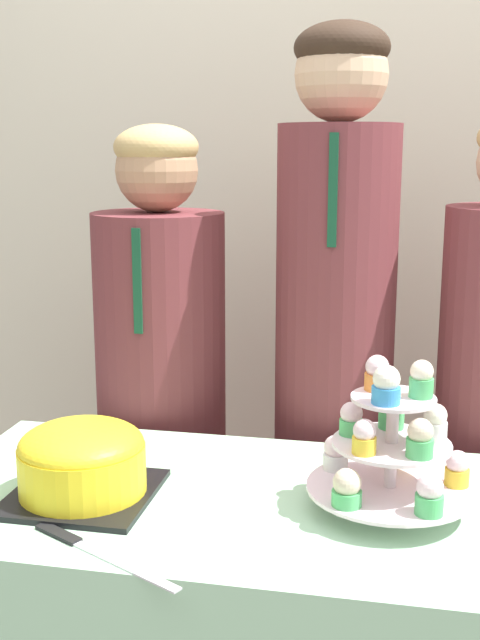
{
  "coord_description": "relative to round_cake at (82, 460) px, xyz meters",
  "views": [
    {
      "loc": [
        0.14,
        -0.96,
        1.35
      ],
      "look_at": [
        -0.12,
        0.31,
        1.07
      ],
      "focal_mm": 45.0,
      "sensor_mm": 36.0,
      "label": 1
    }
  ],
  "objects": [
    {
      "name": "round_cake",
      "position": [
        0.0,
        0.0,
        0.0
      ],
      "size": [
        0.24,
        0.24,
        0.13
      ],
      "color": "black",
      "rests_on": "table"
    },
    {
      "name": "student_0",
      "position": [
        -0.02,
        0.51,
        -0.17
      ],
      "size": [
        0.3,
        0.3,
        1.4
      ],
      "color": "brown",
      "rests_on": "ground_plane"
    },
    {
      "name": "student_1",
      "position": [
        0.37,
        0.51,
        -0.05
      ],
      "size": [
        0.26,
        0.26,
        1.6
      ],
      "color": "brown",
      "rests_on": "ground_plane"
    },
    {
      "name": "wall_back",
      "position": [
        0.38,
        1.08,
        0.51
      ],
      "size": [
        9.0,
        0.06,
        2.7
      ],
      "color": "beige",
      "rests_on": "ground_plane"
    },
    {
      "name": "cake_knife",
      "position": [
        0.06,
        -0.16,
        -0.06
      ],
      "size": [
        0.27,
        0.15,
        0.01
      ],
      "rotation": [
        0.0,
        0.0,
        -0.48
      ],
      "color": "silver",
      "rests_on": "table"
    },
    {
      "name": "cupcake_stand",
      "position": [
        0.51,
        0.05,
        0.05
      ],
      "size": [
        0.27,
        0.27,
        0.25
      ],
      "color": "silver",
      "rests_on": "table"
    }
  ]
}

